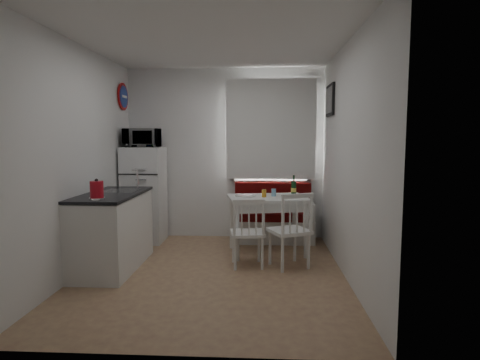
% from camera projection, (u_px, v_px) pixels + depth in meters
% --- Properties ---
extents(floor, '(3.00, 3.50, 0.02)m').
position_uv_depth(floor, '(212.00, 273.00, 4.59)').
color(floor, '#92664D').
rests_on(floor, ground).
extents(ceiling, '(3.00, 3.50, 0.02)m').
position_uv_depth(ceiling, '(210.00, 40.00, 4.31)').
color(ceiling, white).
rests_on(ceiling, wall_back).
extents(wall_back, '(3.00, 0.02, 2.60)m').
position_uv_depth(wall_back, '(225.00, 154.00, 6.19)').
color(wall_back, white).
rests_on(wall_back, floor).
extents(wall_front, '(3.00, 0.02, 2.60)m').
position_uv_depth(wall_front, '(178.00, 174.00, 2.71)').
color(wall_front, white).
rests_on(wall_front, floor).
extents(wall_left, '(0.02, 3.50, 2.60)m').
position_uv_depth(wall_left, '(79.00, 160.00, 4.53)').
color(wall_left, white).
rests_on(wall_left, floor).
extents(wall_right, '(0.02, 3.50, 2.60)m').
position_uv_depth(wall_right, '(348.00, 161.00, 4.37)').
color(wall_right, white).
rests_on(wall_right, floor).
extents(window, '(1.22, 0.06, 1.47)m').
position_uv_depth(window, '(271.00, 133.00, 6.09)').
color(window, white).
rests_on(window, wall_back).
extents(curtain, '(1.35, 0.02, 1.50)m').
position_uv_depth(curtain, '(271.00, 129.00, 6.01)').
color(curtain, white).
rests_on(curtain, wall_back).
extents(kitchen_counter, '(0.62, 1.32, 1.16)m').
position_uv_depth(kitchen_counter, '(113.00, 230.00, 4.76)').
color(kitchen_counter, white).
rests_on(kitchen_counter, floor).
extents(wall_sign, '(0.03, 0.40, 0.40)m').
position_uv_depth(wall_sign, '(124.00, 97.00, 5.88)').
color(wall_sign, navy).
rests_on(wall_sign, wall_left).
extents(picture_frame, '(0.04, 0.52, 0.42)m').
position_uv_depth(picture_frame, '(330.00, 100.00, 5.39)').
color(picture_frame, black).
rests_on(picture_frame, wall_right).
extents(bench, '(1.21, 0.47, 0.87)m').
position_uv_depth(bench, '(273.00, 222.00, 6.01)').
color(bench, white).
rests_on(bench, floor).
extents(dining_table, '(1.14, 0.89, 0.77)m').
position_uv_depth(dining_table, '(268.00, 203.00, 5.34)').
color(dining_table, white).
rests_on(dining_table, floor).
extents(chair_left, '(0.44, 0.43, 0.45)m').
position_uv_depth(chair_left, '(247.00, 225.00, 4.72)').
color(chair_left, white).
rests_on(chair_left, floor).
extents(chair_right, '(0.56, 0.56, 0.49)m').
position_uv_depth(chair_right, '(290.00, 222.00, 4.68)').
color(chair_right, white).
rests_on(chair_right, floor).
extents(fridge, '(0.56, 0.56, 1.41)m').
position_uv_depth(fridge, '(144.00, 195.00, 5.97)').
color(fridge, white).
rests_on(fridge, floor).
extents(microwave, '(0.49, 0.33, 0.27)m').
position_uv_depth(microwave, '(142.00, 138.00, 5.83)').
color(microwave, white).
rests_on(microwave, fridge).
extents(kettle, '(0.16, 0.16, 0.22)m').
position_uv_depth(kettle, '(97.00, 190.00, 4.17)').
color(kettle, red).
rests_on(kettle, kitchen_counter).
extents(wine_bottle, '(0.07, 0.07, 0.28)m').
position_uv_depth(wine_bottle, '(294.00, 186.00, 5.40)').
color(wine_bottle, '#12391A').
rests_on(wine_bottle, dining_table).
extents(drinking_glass_orange, '(0.06, 0.06, 0.10)m').
position_uv_depth(drinking_glass_orange, '(264.00, 193.00, 5.28)').
color(drinking_glass_orange, gold).
rests_on(drinking_glass_orange, dining_table).
extents(drinking_glass_blue, '(0.06, 0.06, 0.10)m').
position_uv_depth(drinking_glass_blue, '(274.00, 192.00, 5.38)').
color(drinking_glass_blue, '#7DAFD4').
rests_on(drinking_glass_blue, dining_table).
extents(plate, '(0.27, 0.27, 0.02)m').
position_uv_depth(plate, '(245.00, 196.00, 5.37)').
color(plate, white).
rests_on(plate, dining_table).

